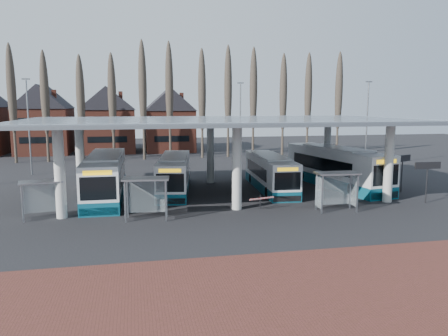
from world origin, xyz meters
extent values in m
plane|color=black|center=(0.00, 0.00, 0.00)|extent=(140.00, 140.00, 0.00)
cube|color=#572822|center=(0.00, -12.00, 0.01)|extent=(70.00, 10.00, 0.03)
cylinder|color=beige|center=(-12.00, 2.50, 3.00)|extent=(0.70, 0.70, 6.00)
cylinder|color=beige|center=(-12.00, 13.50, 3.00)|extent=(0.70, 0.70, 6.00)
cylinder|color=beige|center=(0.00, 2.50, 3.00)|extent=(0.70, 0.70, 6.00)
cylinder|color=beige|center=(0.00, 13.50, 3.00)|extent=(0.70, 0.70, 6.00)
cylinder|color=beige|center=(12.00, 2.50, 3.00)|extent=(0.70, 0.70, 6.00)
cylinder|color=beige|center=(12.00, 13.50, 3.00)|extent=(0.70, 0.70, 6.00)
cube|color=gray|center=(0.00, 8.00, 6.25)|extent=(32.00, 16.00, 0.12)
cube|color=silver|center=(0.00, 8.00, 6.32)|extent=(31.50, 15.50, 0.04)
cone|color=#473D33|center=(-22.00, 33.00, 7.25)|extent=(0.36, 0.36, 14.50)
ellipsoid|color=#473D33|center=(-22.00, 33.00, 8.99)|extent=(1.10, 1.10, 11.02)
cone|color=#473D33|center=(-18.00, 33.00, 7.25)|extent=(0.36, 0.36, 14.50)
ellipsoid|color=#473D33|center=(-18.00, 33.00, 8.99)|extent=(1.10, 1.10, 11.02)
cone|color=#473D33|center=(-14.00, 33.00, 7.25)|extent=(0.36, 0.36, 14.50)
ellipsoid|color=#473D33|center=(-14.00, 33.00, 8.99)|extent=(1.10, 1.10, 11.02)
cone|color=#473D33|center=(-10.00, 33.00, 7.25)|extent=(0.36, 0.36, 14.50)
ellipsoid|color=#473D33|center=(-10.00, 33.00, 8.99)|extent=(1.10, 1.10, 11.02)
cone|color=#473D33|center=(-6.00, 33.00, 7.25)|extent=(0.36, 0.36, 14.50)
ellipsoid|color=#473D33|center=(-6.00, 33.00, 8.99)|extent=(1.10, 1.10, 11.02)
cone|color=#473D33|center=(-2.00, 33.00, 7.25)|extent=(0.36, 0.36, 14.50)
ellipsoid|color=#473D33|center=(-2.00, 33.00, 8.99)|extent=(1.10, 1.10, 11.02)
cone|color=#473D33|center=(2.00, 33.00, 7.25)|extent=(0.36, 0.36, 14.50)
ellipsoid|color=#473D33|center=(2.00, 33.00, 8.99)|extent=(1.10, 1.10, 11.02)
cone|color=#473D33|center=(6.00, 33.00, 7.25)|extent=(0.36, 0.36, 14.50)
ellipsoid|color=#473D33|center=(6.00, 33.00, 8.99)|extent=(1.10, 1.10, 11.02)
cone|color=#473D33|center=(10.00, 33.00, 7.25)|extent=(0.36, 0.36, 14.50)
ellipsoid|color=#473D33|center=(10.00, 33.00, 8.99)|extent=(1.10, 1.10, 11.02)
cone|color=#473D33|center=(14.00, 33.00, 7.25)|extent=(0.36, 0.36, 14.50)
ellipsoid|color=#473D33|center=(14.00, 33.00, 8.99)|extent=(1.10, 1.10, 11.02)
cone|color=#473D33|center=(18.00, 33.00, 7.25)|extent=(0.36, 0.36, 14.50)
ellipsoid|color=#473D33|center=(18.00, 33.00, 8.99)|extent=(1.10, 1.10, 11.02)
cone|color=#473D33|center=(22.00, 33.00, 7.25)|extent=(0.36, 0.36, 14.50)
ellipsoid|color=#473D33|center=(22.00, 33.00, 8.99)|extent=(1.10, 1.10, 11.02)
cube|color=brown|center=(-20.50, 44.00, 3.50)|extent=(8.00, 10.00, 7.00)
pyramid|color=black|center=(-20.50, 44.00, 10.50)|extent=(8.30, 10.30, 3.50)
cube|color=brown|center=(-11.00, 44.00, 3.50)|extent=(8.00, 10.00, 7.00)
pyramid|color=black|center=(-11.00, 44.00, 10.50)|extent=(8.30, 10.30, 3.50)
cube|color=brown|center=(-1.50, 44.00, 3.50)|extent=(8.00, 10.00, 7.00)
pyramid|color=black|center=(-1.50, 44.00, 10.50)|extent=(8.30, 10.30, 3.50)
cylinder|color=slate|center=(-18.00, 22.00, 5.00)|extent=(0.16, 0.16, 10.00)
cube|color=slate|center=(-18.00, 22.00, 10.10)|extent=(0.80, 0.15, 0.15)
cylinder|color=slate|center=(6.00, 26.00, 5.00)|extent=(0.16, 0.16, 10.00)
cube|color=slate|center=(6.00, 26.00, 10.10)|extent=(0.80, 0.15, 0.15)
cylinder|color=slate|center=(20.00, 20.00, 5.00)|extent=(0.16, 0.16, 10.00)
cube|color=slate|center=(20.00, 20.00, 10.10)|extent=(0.80, 0.15, 0.15)
cube|color=white|center=(-9.49, 8.54, 1.90)|extent=(2.87, 12.72, 2.96)
cube|color=#0C495D|center=(-9.49, 8.54, 0.48)|extent=(2.90, 12.74, 0.95)
cube|color=white|center=(-9.49, 8.54, 3.44)|extent=(2.53, 7.64, 0.19)
cube|color=black|center=(-9.49, 9.07, 2.01)|extent=(2.87, 9.17, 1.16)
cube|color=black|center=(-9.58, 2.22, 1.96)|extent=(2.37, 0.10, 1.59)
cube|color=black|center=(-9.40, 14.86, 2.01)|extent=(2.29, 0.10, 1.27)
cube|color=#EAAE0D|center=(-9.58, 2.22, 3.01)|extent=(1.89, 0.08, 0.32)
cube|color=black|center=(-9.58, 2.23, 0.37)|extent=(2.56, 0.12, 0.53)
cylinder|color=black|center=(-10.77, 4.55, 0.51)|extent=(0.31, 1.02, 1.01)
cylinder|color=black|center=(-8.33, 4.51, 0.51)|extent=(0.31, 1.02, 1.01)
cylinder|color=black|center=(-10.66, 12.26, 0.51)|extent=(0.31, 1.02, 1.01)
cylinder|color=black|center=(-8.22, 12.23, 0.51)|extent=(0.31, 1.02, 1.01)
cube|color=white|center=(-3.78, 10.12, 1.67)|extent=(3.99, 11.36, 2.60)
cube|color=#0C495D|center=(-3.78, 10.12, 0.42)|extent=(4.01, 11.39, 0.84)
cube|color=white|center=(-3.78, 10.12, 3.02)|extent=(3.10, 6.92, 0.17)
cube|color=black|center=(-3.71, 10.58, 1.76)|extent=(3.57, 8.29, 1.02)
cube|color=black|center=(-4.60, 4.63, 1.72)|extent=(2.07, 0.36, 1.39)
cube|color=black|center=(-2.96, 15.61, 1.76)|extent=(2.00, 0.35, 1.11)
cube|color=#EAAE0D|center=(-4.60, 4.63, 2.65)|extent=(1.65, 0.29, 0.28)
cube|color=black|center=(-4.60, 4.64, 0.32)|extent=(2.23, 0.41, 0.46)
cylinder|color=black|center=(-5.36, 6.79, 0.45)|extent=(0.39, 0.92, 0.89)
cylinder|color=black|center=(-3.24, 6.47, 0.45)|extent=(0.39, 0.92, 0.89)
cylinder|color=black|center=(-4.36, 13.49, 0.45)|extent=(0.39, 0.92, 0.89)
cylinder|color=black|center=(-2.24, 13.17, 0.45)|extent=(0.39, 0.92, 0.89)
cube|color=white|center=(4.62, 9.15, 1.65)|extent=(3.05, 11.12, 2.57)
cube|color=#0C495D|center=(4.62, 9.15, 0.41)|extent=(3.07, 11.14, 0.82)
cube|color=white|center=(4.62, 9.15, 2.98)|extent=(2.53, 6.72, 0.16)
cube|color=black|center=(4.65, 9.61, 1.74)|extent=(2.89, 8.06, 1.01)
cube|color=black|center=(4.26, 3.69, 1.70)|extent=(2.06, 0.19, 1.37)
cube|color=black|center=(4.98, 14.62, 1.74)|extent=(1.99, 0.19, 1.10)
cube|color=#EAAE0D|center=(4.26, 3.69, 2.61)|extent=(1.64, 0.15, 0.27)
cube|color=black|center=(4.26, 3.70, 0.32)|extent=(2.22, 0.22, 0.46)
cylinder|color=black|center=(3.33, 5.75, 0.44)|extent=(0.31, 0.89, 0.88)
cylinder|color=black|center=(5.45, 5.61, 0.44)|extent=(0.31, 0.89, 0.88)
cylinder|color=black|center=(3.77, 12.42, 0.44)|extent=(0.31, 0.89, 0.88)
cylinder|color=black|center=(5.89, 12.28, 0.44)|extent=(0.31, 0.89, 0.88)
cube|color=white|center=(11.03, 9.38, 1.96)|extent=(4.84, 13.32, 3.04)
cube|color=#0C495D|center=(11.03, 9.38, 0.49)|extent=(4.86, 13.34, 0.98)
cube|color=white|center=(11.03, 9.38, 3.53)|extent=(3.72, 8.13, 0.20)
cube|color=black|center=(10.94, 9.92, 2.07)|extent=(4.29, 9.72, 1.20)
cube|color=black|center=(12.08, 2.96, 2.01)|extent=(2.42, 0.46, 1.63)
cube|color=black|center=(9.98, 15.79, 2.07)|extent=(2.34, 0.44, 1.30)
cube|color=#EAAE0D|center=(12.08, 2.96, 3.10)|extent=(1.92, 0.37, 0.33)
cube|color=black|center=(12.08, 2.98, 0.38)|extent=(2.61, 0.51, 0.54)
cylinder|color=black|center=(10.46, 5.10, 0.52)|extent=(0.47, 1.08, 1.04)
cylinder|color=black|center=(12.94, 5.51, 0.52)|extent=(0.47, 1.08, 1.04)
cylinder|color=black|center=(9.18, 12.93, 0.52)|extent=(0.47, 1.08, 1.04)
cylinder|color=black|center=(11.66, 13.34, 0.52)|extent=(0.47, 1.08, 1.04)
cube|color=gray|center=(-14.25, 1.82, 1.21)|extent=(0.09, 0.09, 2.43)
cube|color=gray|center=(-11.96, 2.30, 1.21)|extent=(0.09, 0.09, 2.43)
cube|color=gray|center=(-14.47, 2.86, 1.21)|extent=(0.09, 0.09, 2.43)
cube|color=gray|center=(-12.19, 3.35, 1.21)|extent=(0.09, 0.09, 2.43)
cube|color=gray|center=(-13.22, 2.58, 2.48)|extent=(2.94, 1.90, 0.10)
cube|color=silver|center=(-13.34, 3.15, 1.26)|extent=(2.29, 0.52, 1.94)
cube|color=silver|center=(-14.40, 2.33, 1.26)|extent=(0.26, 1.05, 1.94)
cube|color=silver|center=(-12.03, 2.83, 1.26)|extent=(0.26, 1.05, 1.94)
cube|color=gray|center=(-7.80, 0.51, 1.34)|extent=(0.09, 0.09, 2.68)
cube|color=gray|center=(-5.25, 0.24, 1.34)|extent=(0.09, 0.09, 2.68)
cube|color=gray|center=(-7.68, 1.69, 1.34)|extent=(0.09, 0.09, 2.68)
cube|color=gray|center=(-5.12, 1.41, 1.34)|extent=(0.09, 0.09, 2.68)
cube|color=gray|center=(-6.46, 0.96, 2.73)|extent=(3.14, 1.81, 0.11)
cube|color=silver|center=(-6.40, 1.60, 1.39)|extent=(2.56, 0.32, 2.14)
cube|color=silver|center=(-7.79, 1.11, 1.39)|extent=(0.17, 1.17, 2.14)
cube|color=silver|center=(-5.13, 0.82, 1.39)|extent=(0.17, 1.17, 2.14)
cube|color=gray|center=(5.49, 0.09, 1.33)|extent=(0.09, 0.09, 2.67)
cube|color=gray|center=(8.04, -0.09, 1.33)|extent=(0.09, 0.09, 2.67)
cube|color=gray|center=(5.57, 1.26, 1.33)|extent=(0.09, 0.09, 2.67)
cube|color=gray|center=(8.12, 1.08, 1.33)|extent=(0.09, 0.09, 2.67)
cube|color=gray|center=(6.80, 0.58, 2.72)|extent=(3.08, 1.70, 0.11)
cube|color=silver|center=(6.85, 1.22, 1.39)|extent=(2.56, 0.22, 2.13)
cube|color=silver|center=(5.47, 0.68, 1.39)|extent=(0.12, 1.17, 2.13)
cube|color=silver|center=(8.13, 0.49, 1.39)|extent=(0.12, 1.17, 2.13)
cylinder|color=black|center=(14.69, 1.54, 1.55)|extent=(0.10, 0.10, 3.10)
cube|color=black|center=(14.69, 1.54, 2.91)|extent=(2.13, 0.15, 0.53)
cylinder|color=black|center=(15.39, 5.77, 1.55)|extent=(0.10, 0.10, 3.11)
cube|color=black|center=(15.39, 5.77, 2.91)|extent=(2.00, 0.97, 0.53)
cube|color=black|center=(1.69, 2.30, 0.50)|extent=(0.07, 0.07, 1.00)
cube|color=red|center=(1.69, 1.84, 0.86)|extent=(1.95, 0.63, 0.09)
camera|label=1|loc=(-7.12, -27.45, 7.56)|focal=35.00mm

